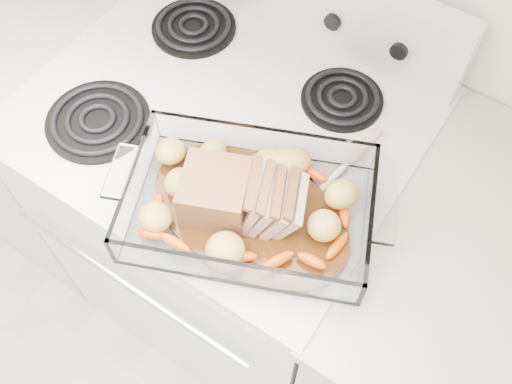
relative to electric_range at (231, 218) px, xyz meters
The scene contains 7 objects.
electric_range is the anchor object (origin of this frame).
counter_left 0.67m from the electric_range, behind, with size 0.58×0.68×0.93m.
counter_right 0.67m from the electric_range, ahead, with size 0.58×0.68×0.93m.
baking_dish 0.54m from the electric_range, 43.01° to the right, with size 0.42×0.28×0.08m.
pork_roast 0.56m from the electric_range, 48.18° to the right, with size 0.21×0.11×0.09m.
roast_vegetables 0.54m from the electric_range, 36.54° to the right, with size 0.38×0.21×0.05m.
wooden_spoon 0.54m from the electric_range, 10.10° to the right, with size 0.06×0.27×0.02m.
Camera 1 is at (0.47, 1.07, 1.84)m, focal length 40.00 mm.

